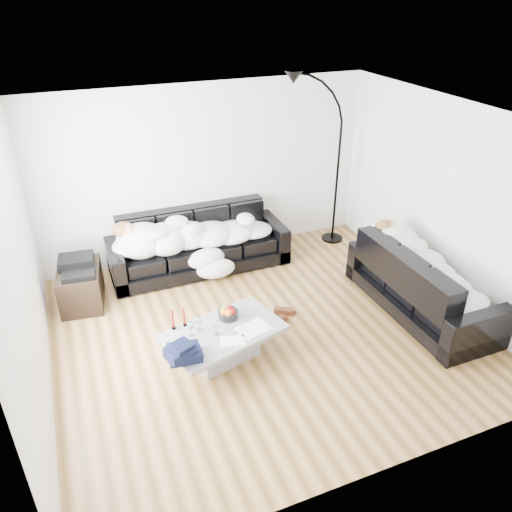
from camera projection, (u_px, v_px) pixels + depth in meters
name	position (u px, v px, depth m)	size (l,w,h in m)	color
ground	(265.00, 330.00, 6.19)	(5.00, 5.00, 0.00)	brown
wall_back	(207.00, 173.00, 7.38)	(5.00, 0.02, 2.60)	silver
wall_left	(24.00, 282.00, 4.74)	(0.02, 4.50, 2.60)	silver
wall_right	(446.00, 204.00, 6.38)	(0.02, 4.50, 2.60)	silver
ceiling	(267.00, 120.00, 4.92)	(5.00, 5.00, 0.00)	white
sofa_back	(199.00, 242.00, 7.34)	(2.60, 0.90, 0.85)	black
sofa_right	(423.00, 281.00, 6.37)	(2.15, 0.92, 0.87)	black
sleeper_back	(199.00, 230.00, 7.19)	(2.20, 0.76, 0.44)	white
sleeper_right	(426.00, 267.00, 6.27)	(1.85, 0.78, 0.45)	white
teal_cushion	(391.00, 240.00, 6.75)	(0.36, 0.30, 0.20)	#0D5F60
coffee_table	(224.00, 344.00, 5.66)	(1.30, 0.76, 0.38)	#939699
fruit_bowl	(228.00, 312.00, 5.75)	(0.23, 0.23, 0.14)	white
wine_glass_a	(199.00, 324.00, 5.54)	(0.07, 0.07, 0.18)	white
wine_glass_b	(191.00, 329.00, 5.45)	(0.08, 0.08, 0.18)	white
wine_glass_c	(217.00, 328.00, 5.47)	(0.08, 0.08, 0.18)	white
candle_left	(173.00, 319.00, 5.53)	(0.05, 0.05, 0.26)	maroon
candle_right	(184.00, 317.00, 5.60)	(0.04, 0.04, 0.23)	maroon
newspaper_a	(253.00, 328.00, 5.59)	(0.35, 0.27, 0.01)	silver
newspaper_b	(233.00, 341.00, 5.40)	(0.26, 0.19, 0.01)	silver
navy_jacket	(180.00, 346.00, 5.08)	(0.36, 0.30, 0.18)	black
shoes	(279.00, 316.00, 6.37)	(0.40, 0.29, 0.09)	#472311
av_cabinet	(81.00, 286.00, 6.59)	(0.53, 0.77, 0.53)	black
stereo	(77.00, 265.00, 6.43)	(0.44, 0.34, 0.13)	black
floor_lamp	(338.00, 171.00, 7.76)	(0.87, 0.35, 2.40)	black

